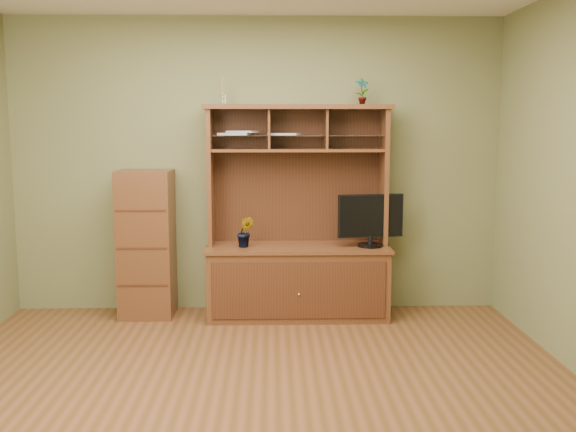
{
  "coord_description": "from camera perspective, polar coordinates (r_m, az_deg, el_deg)",
  "views": [
    {
      "loc": [
        0.14,
        -3.95,
        1.71
      ],
      "look_at": [
        0.27,
        1.2,
        0.99
      ],
      "focal_mm": 40.0,
      "sensor_mm": 36.0,
      "label": 1
    }
  ],
  "objects": [
    {
      "name": "monitor",
      "position": [
        5.72,
        7.35,
        -0.27
      ],
      "size": [
        0.59,
        0.23,
        0.47
      ],
      "rotation": [
        0.0,
        0.0,
        0.16
      ],
      "color": "black",
      "rests_on": "media_hutch"
    },
    {
      "name": "top_plant",
      "position": [
        5.82,
        6.59,
        10.95
      ],
      "size": [
        0.13,
        0.1,
        0.24
      ],
      "primitive_type": "imported",
      "rotation": [
        0.0,
        0.0,
        0.12
      ],
      "color": "#3F6C25",
      "rests_on": "media_hutch"
    },
    {
      "name": "magazines",
      "position": [
        5.76,
        -3.08,
        7.35
      ],
      "size": [
        0.75,
        0.27,
        0.04
      ],
      "color": "#A2A2A7",
      "rests_on": "media_hutch"
    },
    {
      "name": "media_hutch",
      "position": [
        5.81,
        0.86,
        -3.85
      ],
      "size": [
        1.66,
        0.61,
        1.9
      ],
      "color": "#4D2816",
      "rests_on": "room"
    },
    {
      "name": "orchid_plant",
      "position": [
        5.68,
        -3.82,
        -1.41
      ],
      "size": [
        0.17,
        0.14,
        0.27
      ],
      "primitive_type": "imported",
      "rotation": [
        0.0,
        0.0,
        -0.14
      ],
      "color": "#26521C",
      "rests_on": "media_hutch"
    },
    {
      "name": "room",
      "position": [
        3.97,
        -3.48,
        2.74
      ],
      "size": [
        4.54,
        4.04,
        2.74
      ],
      "color": "#553618",
      "rests_on": "ground"
    },
    {
      "name": "side_cabinet",
      "position": [
        5.92,
        -12.46,
        -2.42
      ],
      "size": [
        0.47,
        0.43,
        1.32
      ],
      "color": "#4D2816",
      "rests_on": "room"
    },
    {
      "name": "reed_diffuser",
      "position": [
        5.78,
        -5.81,
        10.77
      ],
      "size": [
        0.05,
        0.05,
        0.25
      ],
      "color": "silver",
      "rests_on": "media_hutch"
    }
  ]
}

